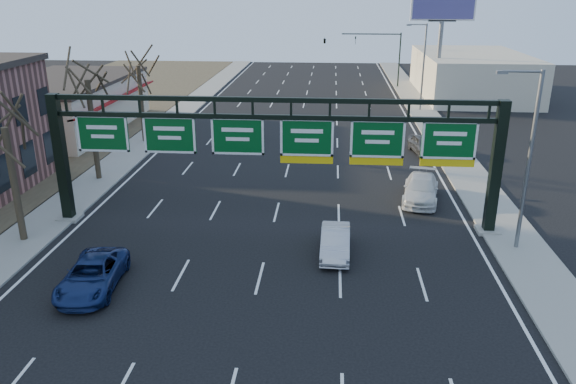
# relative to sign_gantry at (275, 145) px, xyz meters

# --- Properties ---
(ground) EXTENTS (160.00, 160.00, 0.00)m
(ground) POSITION_rel_sign_gantry_xyz_m (-0.16, -8.00, -4.63)
(ground) COLOR black
(ground) RESTS_ON ground
(sidewalk_left) EXTENTS (3.00, 120.00, 0.12)m
(sidewalk_left) POSITION_rel_sign_gantry_xyz_m (-12.96, 12.00, -4.57)
(sidewalk_left) COLOR gray
(sidewalk_left) RESTS_ON ground
(sidewalk_right) EXTENTS (3.00, 120.00, 0.12)m
(sidewalk_right) POSITION_rel_sign_gantry_xyz_m (12.64, 12.00, -4.57)
(sidewalk_right) COLOR gray
(sidewalk_right) RESTS_ON ground
(lane_markings) EXTENTS (21.60, 120.00, 0.01)m
(lane_markings) POSITION_rel_sign_gantry_xyz_m (-0.16, 12.00, -4.62)
(lane_markings) COLOR white
(lane_markings) RESTS_ON ground
(sign_gantry) EXTENTS (24.60, 1.20, 7.20)m
(sign_gantry) POSITION_rel_sign_gantry_xyz_m (0.00, 0.00, 0.00)
(sign_gantry) COLOR black
(sign_gantry) RESTS_ON ground
(cream_strip) EXTENTS (10.90, 18.40, 4.70)m
(cream_strip) POSITION_rel_sign_gantry_xyz_m (-21.64, 21.00, -2.27)
(cream_strip) COLOR beige
(cream_strip) RESTS_ON ground
(building_right_distant) EXTENTS (12.00, 20.00, 5.00)m
(building_right_distant) POSITION_rel_sign_gantry_xyz_m (19.84, 42.00, -2.13)
(building_right_distant) COLOR beige
(building_right_distant) RESTS_ON ground
(tree_gantry) EXTENTS (3.60, 3.60, 8.48)m
(tree_gantry) POSITION_rel_sign_gantry_xyz_m (-12.96, -3.00, 2.48)
(tree_gantry) COLOR #30271B
(tree_gantry) RESTS_ON sidewalk_left
(tree_mid) EXTENTS (3.60, 3.60, 9.24)m
(tree_mid) POSITION_rel_sign_gantry_xyz_m (-12.96, 7.00, 3.23)
(tree_mid) COLOR #30271B
(tree_mid) RESTS_ON sidewalk_left
(tree_far) EXTENTS (3.60, 3.60, 8.86)m
(tree_far) POSITION_rel_sign_gantry_xyz_m (-12.96, 17.00, 2.86)
(tree_far) COLOR #30271B
(tree_far) RESTS_ON sidewalk_left
(streetlight_near) EXTENTS (2.15, 0.22, 9.00)m
(streetlight_near) POSITION_rel_sign_gantry_xyz_m (12.31, -2.00, 0.45)
(streetlight_near) COLOR slate
(streetlight_near) RESTS_ON sidewalk_right
(streetlight_far) EXTENTS (2.15, 0.22, 9.00)m
(streetlight_far) POSITION_rel_sign_gantry_xyz_m (12.31, 32.00, 0.45)
(streetlight_far) COLOR slate
(streetlight_far) RESTS_ON sidewalk_right
(billboard_right) EXTENTS (7.00, 0.50, 12.00)m
(billboard_right) POSITION_rel_sign_gantry_xyz_m (14.84, 36.98, 4.43)
(billboard_right) COLOR slate
(billboard_right) RESTS_ON ground
(traffic_signal_mast) EXTENTS (10.16, 0.54, 7.00)m
(traffic_signal_mast) POSITION_rel_sign_gantry_xyz_m (5.53, 47.00, 0.87)
(traffic_signal_mast) COLOR black
(traffic_signal_mast) RESTS_ON ground
(car_blue_suv) EXTENTS (2.59, 4.98, 1.34)m
(car_blue_suv) POSITION_rel_sign_gantry_xyz_m (-7.33, -7.53, -3.96)
(car_blue_suv) COLOR navy
(car_blue_suv) RESTS_ON ground
(car_silver_sedan) EXTENTS (1.48, 4.06, 1.33)m
(car_silver_sedan) POSITION_rel_sign_gantry_xyz_m (3.28, -3.31, -3.96)
(car_silver_sedan) COLOR #B1B1B6
(car_silver_sedan) RESTS_ON ground
(car_white_wagon) EXTENTS (2.94, 5.34, 1.47)m
(car_white_wagon) POSITION_rel_sign_gantry_xyz_m (8.59, 4.67, -3.90)
(car_white_wagon) COLOR silver
(car_white_wagon) RESTS_ON ground
(car_grey_far) EXTENTS (2.40, 4.45, 1.44)m
(car_grey_far) POSITION_rel_sign_gantry_xyz_m (10.34, 15.30, -3.91)
(car_grey_far) COLOR #424447
(car_grey_far) RESTS_ON ground
(car_silver_distant) EXTENTS (1.52, 4.15, 1.36)m
(car_silver_distant) POSITION_rel_sign_gantry_xyz_m (-4.91, 18.18, -3.95)
(car_silver_distant) COLOR #A09FA4
(car_silver_distant) RESTS_ON ground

